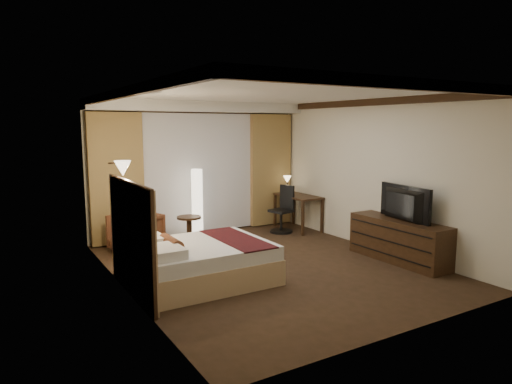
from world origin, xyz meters
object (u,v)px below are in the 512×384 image
bed (201,263)px  side_table (189,229)px  desk (298,212)px  armchair (136,231)px  dresser (399,240)px  television (399,200)px  floor_lamp (197,204)px  office_chair (281,209)px

bed → side_table: (0.73, 2.17, -0.03)m
bed → desk: bearing=32.3°
bed → armchair: 2.08m
bed → side_table: bed is taller
dresser → television: bearing=180.0°
floor_lamp → office_chair: size_ratio=1.41×
floor_lamp → dresser: 3.86m
side_table → television: bearing=-49.7°
side_table → armchair: bearing=-173.4°
armchair → desk: 3.52m
side_table → bed: bearing=-108.5°
floor_lamp → dresser: bearing=-54.4°
bed → television: 3.37m
office_chair → desk: bearing=-8.2°
armchair → side_table: 1.08m
office_chair → television: (0.49, -2.70, 0.53)m
bed → side_table: 2.29m
dresser → television: size_ratio=1.56×
floor_lamp → television: bearing=-54.7°
dresser → office_chair: bearing=100.9°
armchair → side_table: bearing=76.2°
dresser → bed: bearing=167.1°
armchair → dresser: bearing=31.6°
desk → dresser: desk is taller
dresser → armchair: bearing=142.0°
desk → dresser: size_ratio=0.63×
desk → television: 2.83m
television → armchair: bearing=60.1°
side_table → dresser: (2.50, -2.92, 0.09)m
armchair → side_table: size_ratio=1.49×
floor_lamp → desk: (2.19, -0.37, -0.33)m
bed → television: (3.20, -0.74, 0.75)m
office_chair → television: bearing=-94.1°
side_table → office_chair: 2.01m
bed → floor_lamp: floor_lamp is taller
dresser → floor_lamp: bearing=125.6°
desk → office_chair: size_ratio=1.14×
floor_lamp → office_chair: bearing=-13.7°
side_table → office_chair: office_chair is taller
desk → television: size_ratio=0.98×
floor_lamp → office_chair: (1.72, -0.42, -0.20)m
armchair → desk: bearing=69.0°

